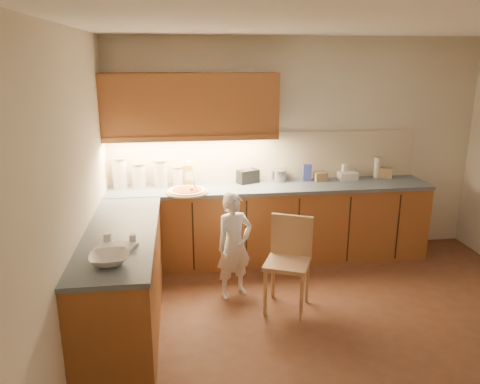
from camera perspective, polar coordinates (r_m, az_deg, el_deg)
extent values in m
plane|color=#552F1D|center=(4.44, 12.89, -16.54)|extent=(4.50, 4.50, 0.00)
cube|color=beige|center=(5.75, 6.91, 5.36)|extent=(4.50, 0.04, 2.60)
cube|color=beige|center=(3.73, -20.10, -1.47)|extent=(0.04, 4.00, 2.60)
cube|color=white|center=(3.76, 15.50, 19.17)|extent=(4.50, 4.00, 0.04)
cube|color=#96572B|center=(5.62, 3.65, -3.92)|extent=(3.75, 0.60, 0.88)
cube|color=#96572B|center=(4.36, -13.99, -10.57)|extent=(0.60, 2.00, 0.88)
cube|color=#495969|center=(5.48, 3.73, 0.60)|extent=(3.77, 0.62, 0.04)
cube|color=#495969|center=(4.18, -14.41, -4.92)|extent=(0.62, 2.02, 0.04)
cube|color=black|center=(5.26, -12.31, -5.70)|extent=(0.02, 0.01, 0.80)
cube|color=black|center=(5.24, -5.74, -5.49)|extent=(0.02, 0.01, 0.80)
cube|color=black|center=(5.29, 0.80, -5.20)|extent=(0.02, 0.01, 0.80)
cube|color=black|center=(5.40, 7.13, -4.86)|extent=(0.02, 0.01, 0.80)
cube|color=black|center=(5.58, 13.13, -4.48)|extent=(0.02, 0.01, 0.80)
cube|color=black|center=(5.81, 18.70, -4.09)|extent=(0.02, 0.01, 0.80)
cube|color=beige|center=(5.68, 3.24, 4.38)|extent=(3.75, 0.02, 0.58)
cube|color=#96572B|center=(5.33, -6.05, 10.51)|extent=(1.95, 0.35, 0.70)
cube|color=#96572B|center=(5.20, -5.88, 6.48)|extent=(1.95, 0.02, 0.06)
cylinder|color=tan|center=(5.19, -6.47, -0.02)|extent=(0.46, 0.46, 0.02)
cylinder|color=beige|center=(5.18, -6.48, 0.18)|extent=(0.40, 0.40, 0.02)
cylinder|color=#B03417|center=(5.18, -6.48, 0.30)|extent=(0.32, 0.32, 0.01)
sphere|color=white|center=(5.14, -5.87, 0.43)|extent=(0.06, 0.06, 0.06)
cylinder|color=white|center=(5.08, -5.44, 0.58)|extent=(0.08, 0.09, 0.19)
imported|color=white|center=(4.72, -0.71, -6.54)|extent=(0.47, 0.40, 1.09)
cylinder|color=tan|center=(4.51, 3.09, -12.17)|extent=(0.04, 0.04, 0.46)
cylinder|color=tan|center=(4.46, 7.50, -12.68)|extent=(0.04, 0.04, 0.46)
cylinder|color=tan|center=(4.81, 4.06, -10.29)|extent=(0.04, 0.04, 0.46)
cylinder|color=tan|center=(4.76, 8.18, -10.74)|extent=(0.04, 0.04, 0.46)
cube|color=tan|center=(4.52, 5.80, -8.66)|extent=(0.53, 0.53, 0.04)
cube|color=tan|center=(4.60, 6.31, -5.21)|extent=(0.38, 0.20, 0.40)
imported|color=white|center=(3.56, -15.66, -7.83)|extent=(0.31, 0.31, 0.07)
cylinder|color=silver|center=(5.50, -14.44, 2.16)|extent=(0.16, 0.16, 0.33)
cylinder|color=tan|center=(5.46, -14.57, 3.95)|extent=(0.18, 0.18, 0.02)
cylinder|color=white|center=(5.48, -12.23, 1.90)|extent=(0.15, 0.15, 0.26)
cylinder|color=tan|center=(5.45, -12.32, 3.34)|extent=(0.16, 0.16, 0.02)
cylinder|color=beige|center=(5.47, -9.63, 2.17)|extent=(0.16, 0.16, 0.29)
cylinder|color=tan|center=(5.43, -9.71, 3.77)|extent=(0.17, 0.17, 0.02)
cylinder|color=white|center=(5.48, -7.55, 1.87)|extent=(0.13, 0.13, 0.21)
cylinder|color=tan|center=(5.46, -7.59, 3.04)|extent=(0.14, 0.14, 0.02)
cube|color=#B19423|center=(5.46, -6.24, 2.05)|extent=(0.11, 0.09, 0.25)
cube|color=white|center=(5.43, -6.28, 3.55)|extent=(0.07, 0.06, 0.04)
cube|color=black|center=(5.56, 0.97, 1.93)|extent=(0.28, 0.23, 0.16)
cube|color=#B3B3B8|center=(5.52, 0.70, 2.71)|extent=(0.07, 0.11, 0.00)
cube|color=#B3B3B8|center=(5.55, 1.25, 2.78)|extent=(0.07, 0.11, 0.00)
cylinder|color=#B1B2B6|center=(5.65, 4.74, 1.96)|extent=(0.18, 0.18, 0.13)
cylinder|color=#B1B2B6|center=(5.63, 4.76, 2.67)|extent=(0.19, 0.19, 0.01)
cube|color=#33419A|center=(5.71, 8.17, 2.35)|extent=(0.11, 0.08, 0.20)
cube|color=#9E7C55|center=(5.73, 9.82, 1.86)|extent=(0.16, 0.12, 0.11)
cube|color=silver|center=(5.91, 12.62, 2.48)|extent=(0.06, 0.06, 0.18)
cube|color=silver|center=(5.87, 12.99, 1.93)|extent=(0.22, 0.16, 0.09)
cylinder|color=beige|center=(6.03, 16.37, 2.81)|extent=(0.08, 0.08, 0.24)
cylinder|color=tan|center=(6.01, 16.46, 4.02)|extent=(0.08, 0.08, 0.02)
cube|color=#A68059|center=(6.08, 17.31, 2.25)|extent=(0.19, 0.18, 0.12)
cube|color=silver|center=(3.82, -14.88, -6.51)|extent=(0.34, 0.31, 0.02)
cylinder|color=silver|center=(3.92, -15.85, -5.46)|extent=(0.07, 0.07, 0.08)
cylinder|color=silver|center=(3.88, -12.95, -5.61)|extent=(0.07, 0.07, 0.07)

